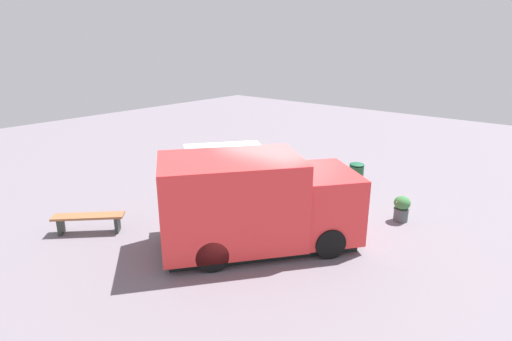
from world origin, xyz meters
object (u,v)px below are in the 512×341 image
person_customer (233,164)px  plaza_bench (89,219)px  food_truck (255,204)px  planter_flowering_near (402,208)px  trash_bin (356,174)px  planter_flowering_far (249,177)px

person_customer → plaza_bench: 6.18m
food_truck → plaza_bench: bearing=-58.8°
planter_flowering_near → trash_bin: bearing=-127.9°
planter_flowering_near → planter_flowering_far: 5.23m
person_customer → trash_bin: person_customer is taller
planter_flowering_far → planter_flowering_near: bearing=95.9°
plaza_bench → person_customer: bearing=-174.2°
planter_flowering_far → food_truck: bearing=43.4°
person_customer → trash_bin: size_ratio=1.08×
food_truck → person_customer: (-3.86, -4.40, -0.73)m
planter_flowering_near → trash_bin: 2.92m
planter_flowering_far → trash_bin: bearing=128.7°
plaza_bench → planter_flowering_near: bearing=135.3°
plaza_bench → trash_bin: bearing=154.9°
planter_flowering_far → trash_bin: (-2.33, 2.91, 0.14)m
planter_flowering_far → trash_bin: 3.73m
food_truck → planter_flowering_near: 4.38m
person_customer → planter_flowering_far: person_customer is taller
food_truck → planter_flowering_near: size_ratio=6.77×
food_truck → trash_bin: food_truck is taller
planter_flowering_near → plaza_bench: size_ratio=0.47×
food_truck → planter_flowering_far: size_ratio=8.41×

